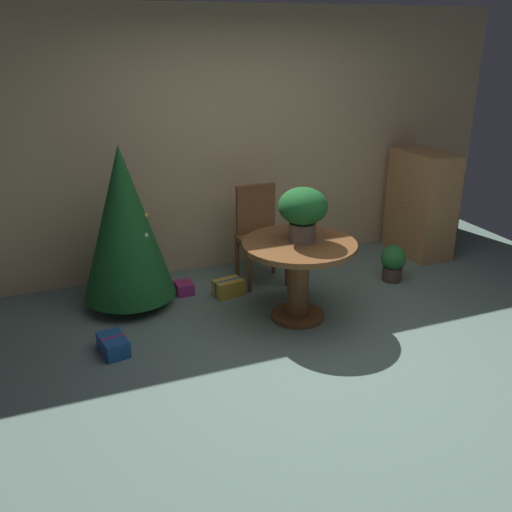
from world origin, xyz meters
name	(u,v)px	position (x,y,z in m)	size (l,w,h in m)	color
ground_plane	(334,360)	(0.00, 0.00, 0.00)	(6.60, 6.60, 0.00)	slate
back_wall_panel	(234,142)	(0.00, 2.20, 1.30)	(6.00, 0.10, 2.60)	tan
round_dining_table	(299,264)	(0.05, 0.74, 0.51)	(0.97, 0.97, 0.70)	brown
flower_vase	(303,209)	(0.08, 0.77, 0.98)	(0.41, 0.41, 0.46)	#665B51
wooden_chair_far	(259,229)	(0.05, 1.64, 0.54)	(0.44, 0.38, 0.96)	brown
holiday_tree	(125,223)	(-1.26, 1.54, 0.79)	(0.82, 0.82, 1.48)	brown
gift_box_gold	(228,288)	(-0.37, 1.38, 0.08)	(0.29, 0.21, 0.16)	gold
gift_box_purple	(184,288)	(-0.75, 1.59, 0.06)	(0.16, 0.19, 0.12)	#9E287A
gift_box_blue	(113,345)	(-1.55, 0.74, 0.07)	(0.23, 0.32, 0.14)	#1E569E
wooden_cabinet	(421,204)	(1.99, 1.67, 0.58)	(0.44, 0.77, 1.15)	#B27F4C
potted_plant	(393,262)	(1.28, 1.11, 0.20)	(0.25, 0.25, 0.37)	#4C382D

